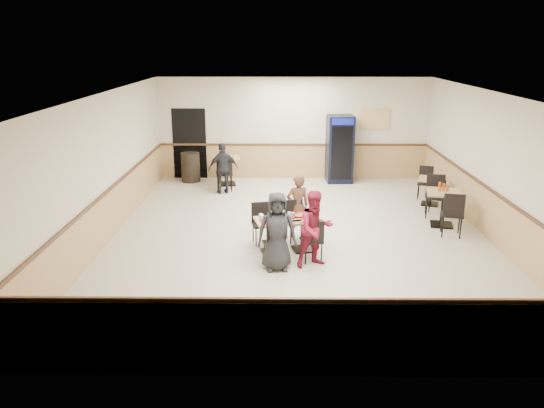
{
  "coord_description": "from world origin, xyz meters",
  "views": [
    {
      "loc": [
        -0.47,
        -10.67,
        3.99
      ],
      "look_at": [
        -0.58,
        -0.5,
        0.86
      ],
      "focal_mm": 35.0,
      "sensor_mm": 36.0,
      "label": 1
    }
  ],
  "objects_px": {
    "lone_diner": "(223,168)",
    "side_table_near": "(443,203)",
    "back_table": "(226,166)",
    "side_table_far": "(431,187)",
    "diner_woman_right": "(315,229)",
    "trash_bin": "(191,167)",
    "main_table": "(288,230)",
    "diner_woman_left": "(277,231)",
    "diner_man_opposite": "(298,206)",
    "pepsi_cooler": "(340,149)"
  },
  "relations": [
    {
      "from": "diner_woman_left",
      "to": "diner_man_opposite",
      "type": "bearing_deg",
      "value": 69.13
    },
    {
      "from": "side_table_near",
      "to": "side_table_far",
      "type": "distance_m",
      "value": 1.62
    },
    {
      "from": "back_table",
      "to": "side_table_far",
      "type": "bearing_deg",
      "value": -19.78
    },
    {
      "from": "main_table",
      "to": "side_table_far",
      "type": "bearing_deg",
      "value": 27.41
    },
    {
      "from": "lone_diner",
      "to": "trash_bin",
      "type": "relative_size",
      "value": 1.62
    },
    {
      "from": "back_table",
      "to": "trash_bin",
      "type": "height_order",
      "value": "trash_bin"
    },
    {
      "from": "diner_woman_left",
      "to": "diner_man_opposite",
      "type": "xyz_separation_m",
      "value": [
        0.43,
        1.68,
        -0.05
      ]
    },
    {
      "from": "diner_woman_left",
      "to": "lone_diner",
      "type": "xyz_separation_m",
      "value": [
        -1.46,
        5.04,
        -0.03
      ]
    },
    {
      "from": "main_table",
      "to": "trash_bin",
      "type": "bearing_deg",
      "value": 103.42
    },
    {
      "from": "main_table",
      "to": "side_table_near",
      "type": "height_order",
      "value": "side_table_near"
    },
    {
      "from": "lone_diner",
      "to": "side_table_far",
      "type": "relative_size",
      "value": 1.72
    },
    {
      "from": "lone_diner",
      "to": "side_table_near",
      "type": "xyz_separation_m",
      "value": [
        5.18,
        -2.62,
        -0.16
      ]
    },
    {
      "from": "diner_man_opposite",
      "to": "side_table_far",
      "type": "bearing_deg",
      "value": -160.73
    },
    {
      "from": "lone_diner",
      "to": "side_table_far",
      "type": "xyz_separation_m",
      "value": [
        5.35,
        -1.01,
        -0.24
      ]
    },
    {
      "from": "main_table",
      "to": "diner_woman_left",
      "type": "relative_size",
      "value": 0.95
    },
    {
      "from": "lone_diner",
      "to": "back_table",
      "type": "height_order",
      "value": "lone_diner"
    },
    {
      "from": "pepsi_cooler",
      "to": "trash_bin",
      "type": "bearing_deg",
      "value": 177.19
    },
    {
      "from": "diner_woman_right",
      "to": "side_table_near",
      "type": "relative_size",
      "value": 1.61
    },
    {
      "from": "diner_woman_right",
      "to": "lone_diner",
      "type": "xyz_separation_m",
      "value": [
        -2.16,
        4.87,
        -0.02
      ]
    },
    {
      "from": "back_table",
      "to": "pepsi_cooler",
      "type": "bearing_deg",
      "value": 6.82
    },
    {
      "from": "diner_woman_left",
      "to": "side_table_far",
      "type": "bearing_deg",
      "value": 39.51
    },
    {
      "from": "diner_man_opposite",
      "to": "lone_diner",
      "type": "distance_m",
      "value": 3.85
    },
    {
      "from": "main_table",
      "to": "back_table",
      "type": "height_order",
      "value": "back_table"
    },
    {
      "from": "diner_woman_left",
      "to": "diner_woman_right",
      "type": "distance_m",
      "value": 0.72
    },
    {
      "from": "diner_woman_right",
      "to": "side_table_near",
      "type": "xyz_separation_m",
      "value": [
        3.01,
        2.25,
        -0.19
      ]
    },
    {
      "from": "back_table",
      "to": "trash_bin",
      "type": "xyz_separation_m",
      "value": [
        -1.09,
        0.35,
        -0.11
      ]
    },
    {
      "from": "side_table_far",
      "to": "back_table",
      "type": "distance_m",
      "value": 5.69
    },
    {
      "from": "diner_woman_left",
      "to": "diner_woman_right",
      "type": "bearing_deg",
      "value": 7.03
    },
    {
      "from": "diner_woman_right",
      "to": "back_table",
      "type": "xyz_separation_m",
      "value": [
        -2.16,
        5.78,
        -0.18
      ]
    },
    {
      "from": "diner_woman_left",
      "to": "back_table",
      "type": "bearing_deg",
      "value": 97.33
    },
    {
      "from": "diner_man_opposite",
      "to": "side_table_near",
      "type": "distance_m",
      "value": 3.37
    },
    {
      "from": "diner_man_opposite",
      "to": "trash_bin",
      "type": "bearing_deg",
      "value": -71.92
    },
    {
      "from": "diner_woman_left",
      "to": "diner_woman_right",
      "type": "relative_size",
      "value": 1.01
    },
    {
      "from": "main_table",
      "to": "diner_woman_left",
      "type": "bearing_deg",
      "value": -117.9
    },
    {
      "from": "diner_woman_left",
      "to": "diner_man_opposite",
      "type": "distance_m",
      "value": 1.74
    },
    {
      "from": "lone_diner",
      "to": "side_table_near",
      "type": "height_order",
      "value": "lone_diner"
    },
    {
      "from": "diner_man_opposite",
      "to": "trash_bin",
      "type": "relative_size",
      "value": 1.58
    },
    {
      "from": "side_table_far",
      "to": "pepsi_cooler",
      "type": "height_order",
      "value": "pepsi_cooler"
    },
    {
      "from": "main_table",
      "to": "diner_man_opposite",
      "type": "height_order",
      "value": "diner_man_opposite"
    },
    {
      "from": "lone_diner",
      "to": "side_table_near",
      "type": "distance_m",
      "value": 5.8
    },
    {
      "from": "main_table",
      "to": "diner_woman_right",
      "type": "relative_size",
      "value": 0.96
    },
    {
      "from": "main_table",
      "to": "pepsi_cooler",
      "type": "xyz_separation_m",
      "value": [
        1.61,
        5.5,
        0.52
      ]
    },
    {
      "from": "back_table",
      "to": "main_table",
      "type": "bearing_deg",
      "value": -71.84
    },
    {
      "from": "main_table",
      "to": "back_table",
      "type": "relative_size",
      "value": 1.62
    },
    {
      "from": "pepsi_cooler",
      "to": "diner_woman_right",
      "type": "bearing_deg",
      "value": -103.66
    },
    {
      "from": "side_table_far",
      "to": "side_table_near",
      "type": "bearing_deg",
      "value": -96.25
    },
    {
      "from": "back_table",
      "to": "trash_bin",
      "type": "relative_size",
      "value": 0.99
    },
    {
      "from": "side_table_far",
      "to": "trash_bin",
      "type": "height_order",
      "value": "trash_bin"
    },
    {
      "from": "diner_woman_right",
      "to": "trash_bin",
      "type": "bearing_deg",
      "value": 94.11
    },
    {
      "from": "diner_man_opposite",
      "to": "lone_diner",
      "type": "height_order",
      "value": "lone_diner"
    }
  ]
}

